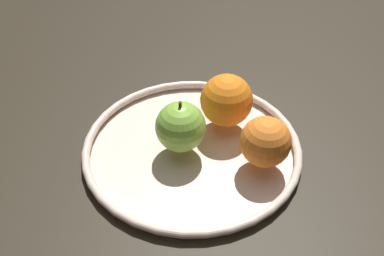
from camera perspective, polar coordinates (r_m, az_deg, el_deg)
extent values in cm
cube|color=black|center=(69.31, 0.00, -4.22)|extent=(148.87, 148.87, 4.00)
cylinder|color=beige|center=(67.68, 0.00, -2.86)|extent=(30.93, 30.93, 0.60)
torus|color=beige|center=(67.06, 0.00, -2.31)|extent=(32.22, 32.22, 1.20)
sphere|color=#84BC3E|center=(63.89, -1.44, 0.16)|extent=(7.25, 7.25, 7.25)
cylinder|color=#593819|center=(61.44, -1.49, 2.84)|extent=(0.44, 0.44, 1.20)
sphere|color=orange|center=(68.17, 4.35, 3.49)|extent=(7.95, 7.95, 7.95)
sphere|color=orange|center=(62.50, 9.19, -1.71)|extent=(7.10, 7.10, 7.10)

